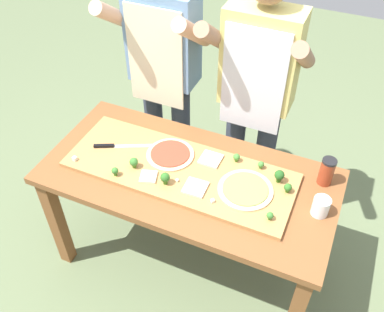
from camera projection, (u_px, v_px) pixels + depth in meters
The scene contains 24 objects.
ground_plane at pixel (189, 257), 2.73m from camera, with size 8.00×8.00×0.00m, color #60704C.
prep_table at pixel (188, 189), 2.28m from camera, with size 1.52×0.73×0.76m.
cutting_board at pixel (180, 169), 2.22m from camera, with size 1.19×0.44×0.02m, color #B27F47.
chefs_knife at pixel (114, 146), 2.33m from camera, with size 0.29×0.15×0.02m.
pizza_whole_pesto_green at pixel (245, 189), 2.09m from camera, with size 0.27×0.27×0.02m.
pizza_whole_tomato_red at pixel (170, 154), 2.28m from camera, with size 0.25×0.25×0.02m.
pizza_slice_near_right at pixel (195, 187), 2.10m from camera, with size 0.11×0.11×0.01m, color beige.
pizza_slice_near_left at pixel (211, 159), 2.25m from camera, with size 0.11×0.11×0.01m, color beige.
pizza_slice_center at pixel (148, 177), 2.16m from camera, with size 0.08×0.08×0.01m, color beige.
broccoli_floret_center_right at pixel (165, 178), 2.10m from camera, with size 0.05×0.05×0.07m.
broccoli_floret_front_right at pixel (237, 157), 2.23m from camera, with size 0.04×0.04×0.05m.
broccoli_floret_back_mid at pixel (115, 171), 2.15m from camera, with size 0.04×0.04×0.05m.
broccoli_floret_front_left at pixel (134, 162), 2.19m from camera, with size 0.05×0.05×0.06m.
broccoli_floret_back_right at pixel (288, 188), 2.07m from camera, with size 0.04×0.04×0.05m.
broccoli_floret_center_left at pixel (279, 175), 2.11m from camera, with size 0.05×0.05×0.07m.
broccoli_floret_front_mid at pixel (270, 216), 1.95m from camera, with size 0.03×0.03×0.04m.
broccoli_floret_back_left at pixel (261, 165), 2.19m from camera, with size 0.03×0.03×0.04m.
cheese_crumble_a at pixel (75, 159), 2.25m from camera, with size 0.02×0.02×0.02m, color silver.
cheese_crumble_b at pixel (213, 201), 2.04m from camera, with size 0.02×0.02×0.02m, color white.
cheese_crumble_c at pixel (177, 180), 2.14m from camera, with size 0.01×0.01×0.01m, color silver.
flour_cup at pixel (321, 207), 1.99m from camera, with size 0.08×0.08×0.10m.
sauce_jar at pixel (327, 172), 2.12m from camera, with size 0.07×0.07×0.15m.
cook_left at pixel (164, 65), 2.53m from camera, with size 0.54×0.39×1.67m.
cook_right at pixel (257, 87), 2.36m from camera, with size 0.54×0.39×1.67m.
Camera 1 is at (0.64, -1.40, 2.34)m, focal length 40.06 mm.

